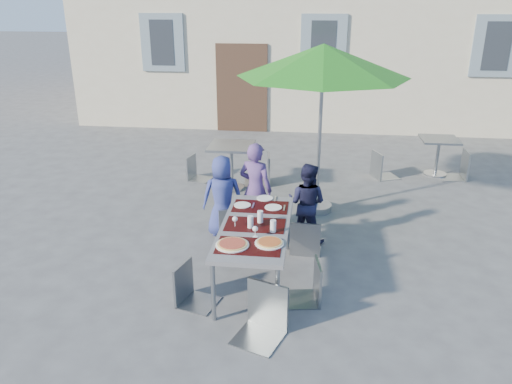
# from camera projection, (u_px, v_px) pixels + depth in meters

# --- Properties ---
(ground) EXTENTS (90.00, 90.00, 0.00)m
(ground) POSITION_uv_depth(u_px,v_px,m) (316.00, 292.00, 5.91)
(ground) COLOR #4A4A4C
(ground) RESTS_ON ground
(dining_table) EXTENTS (0.80, 1.85, 0.76)m
(dining_table) POSITION_uv_depth(u_px,v_px,m) (255.00, 229.00, 5.91)
(dining_table) COLOR #49494E
(dining_table) RESTS_ON ground
(pizza_near_left) EXTENTS (0.37, 0.37, 0.03)m
(pizza_near_left) POSITION_uv_depth(u_px,v_px,m) (232.00, 244.00, 5.39)
(pizza_near_left) COLOR white
(pizza_near_left) RESTS_ON dining_table
(pizza_near_right) EXTENTS (0.32, 0.32, 0.03)m
(pizza_near_right) POSITION_uv_depth(u_px,v_px,m) (269.00, 243.00, 5.43)
(pizza_near_right) COLOR white
(pizza_near_right) RESTS_ON dining_table
(glassware) EXTENTS (0.52, 0.45, 0.15)m
(glassware) POSITION_uv_depth(u_px,v_px,m) (258.00, 222.00, 5.78)
(glassware) COLOR silver
(glassware) RESTS_ON dining_table
(place_settings) EXTENTS (0.66, 0.52, 0.01)m
(place_settings) POSITION_uv_depth(u_px,v_px,m) (260.00, 203.00, 6.48)
(place_settings) COLOR white
(place_settings) RESTS_ON dining_table
(child_0) EXTENTS (0.65, 0.50, 1.19)m
(child_0) POSITION_uv_depth(u_px,v_px,m) (223.00, 196.00, 7.16)
(child_0) COLOR navy
(child_0) RESTS_ON ground
(child_1) EXTENTS (0.58, 0.47, 1.38)m
(child_1) POSITION_uv_depth(u_px,v_px,m) (256.00, 189.00, 7.16)
(child_1) COLOR #533874
(child_1) RESTS_ON ground
(child_2) EXTENTS (0.64, 0.50, 1.16)m
(child_2) POSITION_uv_depth(u_px,v_px,m) (307.00, 203.00, 6.96)
(child_2) COLOR #161732
(child_2) RESTS_ON ground
(chair_0) EXTENTS (0.61, 0.62, 1.06)m
(chair_0) POSITION_uv_depth(u_px,v_px,m) (233.00, 201.00, 6.91)
(chair_0) COLOR gray
(chair_0) RESTS_ON ground
(chair_1) EXTENTS (0.46, 0.47, 0.96)m
(chair_1) POSITION_uv_depth(u_px,v_px,m) (255.00, 207.00, 6.88)
(chair_1) COLOR gray
(chair_1) RESTS_ON ground
(chair_2) EXTENTS (0.43, 0.43, 0.92)m
(chair_2) POSITION_uv_depth(u_px,v_px,m) (306.00, 217.00, 6.63)
(chair_2) COLOR gray
(chair_2) RESTS_ON ground
(chair_3) EXTENTS (0.49, 0.49, 0.90)m
(chair_3) POSITION_uv_depth(u_px,v_px,m) (189.00, 262.00, 5.54)
(chair_3) COLOR gray
(chair_3) RESTS_ON ground
(chair_4) EXTENTS (0.47, 0.47, 0.92)m
(chair_4) POSITION_uv_depth(u_px,v_px,m) (310.00, 259.00, 5.57)
(chair_4) COLOR gray
(chair_4) RESTS_ON ground
(chair_5) EXTENTS (0.59, 0.59, 1.03)m
(chair_5) POSITION_uv_depth(u_px,v_px,m) (263.00, 282.00, 4.97)
(chair_5) COLOR gray
(chair_5) RESTS_ON ground
(patio_umbrella) EXTENTS (2.59, 2.59, 2.63)m
(patio_umbrella) POSITION_uv_depth(u_px,v_px,m) (323.00, 62.00, 7.33)
(patio_umbrella) COLOR #B2B4BB
(patio_umbrella) RESTS_ON ground
(cafe_table_0) EXTENTS (0.77, 0.77, 0.83)m
(cafe_table_0) POSITION_uv_depth(u_px,v_px,m) (232.00, 157.00, 8.89)
(cafe_table_0) COLOR #B2B4BB
(cafe_table_0) RESTS_ON ground
(bg_chair_l_0) EXTENTS (0.46, 0.46, 0.87)m
(bg_chair_l_0) POSITION_uv_depth(u_px,v_px,m) (195.00, 154.00, 9.40)
(bg_chair_l_0) COLOR gray
(bg_chair_l_0) RESTS_ON ground
(bg_chair_r_0) EXTENTS (0.53, 0.53, 1.05)m
(bg_chair_r_0) POSITION_uv_depth(u_px,v_px,m) (263.00, 151.00, 9.15)
(bg_chair_r_0) COLOR #91959C
(bg_chair_r_0) RESTS_ON ground
(cafe_table_1) EXTENTS (0.69, 0.69, 0.74)m
(cafe_table_1) POSITION_uv_depth(u_px,v_px,m) (438.00, 150.00, 9.63)
(cafe_table_1) COLOR #B2B4BB
(cafe_table_1) RESTS_ON ground
(bg_chair_l_1) EXTENTS (0.57, 0.56, 0.98)m
(bg_chair_l_1) POSITION_uv_depth(u_px,v_px,m) (383.00, 149.00, 9.46)
(bg_chair_l_1) COLOR #8E9599
(bg_chair_l_1) RESTS_ON ground
(bg_chair_r_1) EXTENTS (0.47, 0.46, 1.03)m
(bg_chair_r_1) POSITION_uv_depth(u_px,v_px,m) (462.00, 148.00, 9.41)
(bg_chair_r_1) COLOR gray
(bg_chair_r_1) RESTS_ON ground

